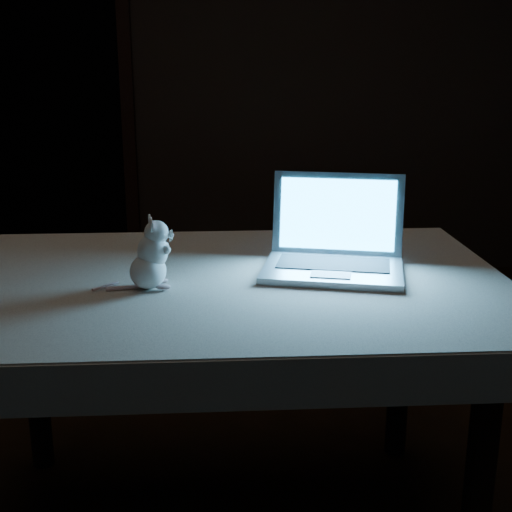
{
  "coord_description": "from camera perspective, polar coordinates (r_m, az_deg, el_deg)",
  "views": [
    {
      "loc": [
        0.18,
        -1.92,
        1.35
      ],
      "look_at": [
        0.19,
        -0.19,
        0.85
      ],
      "focal_mm": 48.0,
      "sensor_mm": 36.0,
      "label": 1
    }
  ],
  "objects": [
    {
      "name": "floor",
      "position": [
        2.36,
        -4.85,
        -19.03
      ],
      "size": [
        5.0,
        5.0,
        0.0
      ],
      "primitive_type": "plane",
      "color": "black",
      "rests_on": "ground"
    },
    {
      "name": "back_wall",
      "position": [
        4.43,
        -2.66,
        15.37
      ],
      "size": [
        4.5,
        0.04,
        2.6
      ],
      "primitive_type": "cube",
      "color": "black",
      "rests_on": "ground"
    },
    {
      "name": "doorway",
      "position": [
        4.61,
        -16.71,
        11.83
      ],
      "size": [
        1.06,
        0.36,
        2.13
      ],
      "primitive_type": null,
      "color": "black",
      "rests_on": "back_wall"
    },
    {
      "name": "table",
      "position": [
        2.01,
        -2.86,
        -12.59
      ],
      "size": [
        1.5,
        1.01,
        0.77
      ],
      "primitive_type": null,
      "rotation": [
        0.0,
        0.0,
        0.06
      ],
      "color": "black",
      "rests_on": "floor"
    },
    {
      "name": "tablecloth",
      "position": [
        1.89,
        -3.87,
        -3.32
      ],
      "size": [
        1.68,
        1.24,
        0.11
      ],
      "primitive_type": null,
      "rotation": [
        0.0,
        0.0,
        -0.13
      ],
      "color": "beige",
      "rests_on": "table"
    },
    {
      "name": "laptop",
      "position": [
        1.86,
        6.51,
        2.29
      ],
      "size": [
        0.43,
        0.39,
        0.26
      ],
      "primitive_type": null,
      "rotation": [
        0.0,
        0.0,
        -0.18
      ],
      "color": "#A3A3A7",
      "rests_on": "tablecloth"
    },
    {
      "name": "plush_mouse",
      "position": [
        1.76,
        -9.05,
        0.24
      ],
      "size": [
        0.14,
        0.14,
        0.19
      ],
      "primitive_type": null,
      "rotation": [
        0.0,
        0.0,
        -0.04
      ],
      "color": "white",
      "rests_on": "tablecloth"
    }
  ]
}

